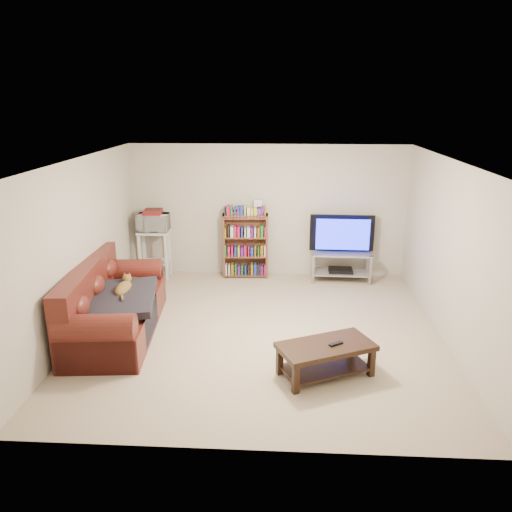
# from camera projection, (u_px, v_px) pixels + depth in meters

# --- Properties ---
(floor) EXTENTS (5.00, 5.00, 0.00)m
(floor) POSITION_uv_depth(u_px,v_px,m) (261.00, 332.00, 7.07)
(floor) COLOR #BCA98C
(floor) RESTS_ON ground
(ceiling) EXTENTS (5.00, 5.00, 0.00)m
(ceiling) POSITION_uv_depth(u_px,v_px,m) (262.00, 161.00, 6.35)
(ceiling) COLOR white
(ceiling) RESTS_ON ground
(wall_back) EXTENTS (5.00, 0.00, 5.00)m
(wall_back) POSITION_uv_depth(u_px,v_px,m) (268.00, 211.00, 9.09)
(wall_back) COLOR beige
(wall_back) RESTS_ON ground
(wall_front) EXTENTS (5.00, 0.00, 5.00)m
(wall_front) POSITION_uv_depth(u_px,v_px,m) (248.00, 335.00, 4.33)
(wall_front) COLOR beige
(wall_front) RESTS_ON ground
(wall_left) EXTENTS (0.00, 5.00, 5.00)m
(wall_left) POSITION_uv_depth(u_px,v_px,m) (80.00, 248.00, 6.85)
(wall_left) COLOR beige
(wall_left) RESTS_ON ground
(wall_right) EXTENTS (0.00, 5.00, 5.00)m
(wall_right) POSITION_uv_depth(u_px,v_px,m) (451.00, 254.00, 6.57)
(wall_right) COLOR beige
(wall_right) RESTS_ON ground
(sofa) EXTENTS (1.22, 2.43, 1.00)m
(sofa) POSITION_uv_depth(u_px,v_px,m) (110.00, 310.00, 6.96)
(sofa) COLOR #551C15
(sofa) RESTS_ON floor
(blanket) EXTENTS (1.10, 1.31, 0.19)m
(blanket) POSITION_uv_depth(u_px,v_px,m) (120.00, 298.00, 6.74)
(blanket) COLOR black
(blanket) RESTS_ON sofa
(cat) EXTENTS (0.31, 0.66, 0.19)m
(cat) POSITION_uv_depth(u_px,v_px,m) (123.00, 289.00, 6.92)
(cat) COLOR brown
(cat) RESTS_ON sofa
(coffee_table) EXTENTS (1.25, 0.97, 0.41)m
(coffee_table) POSITION_uv_depth(u_px,v_px,m) (326.00, 354.00, 5.89)
(coffee_table) COLOR black
(coffee_table) RESTS_ON floor
(remote) EXTENTS (0.18, 0.14, 0.02)m
(remote) POSITION_uv_depth(u_px,v_px,m) (336.00, 344.00, 5.84)
(remote) COLOR black
(remote) RESTS_ON coffee_table
(tv_stand) EXTENTS (1.08, 0.50, 0.53)m
(tv_stand) POSITION_uv_depth(u_px,v_px,m) (341.00, 261.00, 8.98)
(tv_stand) COLOR #999EA3
(tv_stand) RESTS_ON floor
(television) EXTENTS (1.15, 0.18, 0.66)m
(television) POSITION_uv_depth(u_px,v_px,m) (342.00, 234.00, 8.83)
(television) COLOR black
(television) RESTS_ON tv_stand
(dvd_player) EXTENTS (0.43, 0.31, 0.06)m
(dvd_player) POSITION_uv_depth(u_px,v_px,m) (340.00, 270.00, 9.03)
(dvd_player) COLOR black
(dvd_player) RESTS_ON tv_stand
(bookshelf) EXTENTS (0.83, 0.30, 1.18)m
(bookshelf) POSITION_uv_depth(u_px,v_px,m) (245.00, 245.00, 9.10)
(bookshelf) COLOR brown
(bookshelf) RESTS_ON floor
(shelf_clutter) EXTENTS (0.60, 0.21, 0.28)m
(shelf_clutter) POSITION_uv_depth(u_px,v_px,m) (251.00, 208.00, 8.91)
(shelf_clutter) COLOR silver
(shelf_clutter) RESTS_ON bookshelf
(microwave_stand) EXTENTS (0.57, 0.42, 0.89)m
(microwave_stand) POSITION_uv_depth(u_px,v_px,m) (155.00, 248.00, 9.06)
(microwave_stand) COLOR silver
(microwave_stand) RESTS_ON floor
(microwave) EXTENTS (0.56, 0.39, 0.30)m
(microwave) POSITION_uv_depth(u_px,v_px,m) (153.00, 223.00, 8.92)
(microwave) COLOR silver
(microwave) RESTS_ON microwave_stand
(game_boxes) EXTENTS (0.33, 0.29, 0.05)m
(game_boxes) POSITION_uv_depth(u_px,v_px,m) (153.00, 213.00, 8.86)
(game_boxes) COLOR maroon
(game_boxes) RESTS_ON microwave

